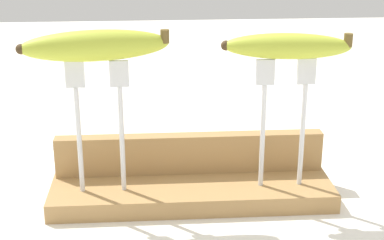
{
  "coord_description": "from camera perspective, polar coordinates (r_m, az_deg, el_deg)",
  "views": [
    {
      "loc": [
        -0.06,
        -0.79,
        0.41
      ],
      "look_at": [
        0.0,
        0.0,
        0.13
      ],
      "focal_mm": 55.79,
      "sensor_mm": 36.0,
      "label": 1
    }
  ],
  "objects": [
    {
      "name": "board_backstop",
      "position": [
        0.91,
        -0.21,
        -3.19
      ],
      "size": [
        0.41,
        0.02,
        0.06
      ],
      "primitive_type": "cube",
      "color": "#A87F4C",
      "rests_on": "wooden_board"
    },
    {
      "name": "fork_fallen_near",
      "position": [
        1.04,
        -11.79,
        -3.82
      ],
      "size": [
        0.1,
        0.18,
        0.01
      ],
      "color": "silver",
      "rests_on": "ground"
    },
    {
      "name": "banana_raised_left",
      "position": [
        0.8,
        -9.22,
        7.04
      ],
      "size": [
        0.2,
        0.07,
        0.04
      ],
      "color": "#B2C138",
      "rests_on": "fork_stand_left"
    },
    {
      "name": "wooden_board",
      "position": [
        0.89,
        -0.0,
        -6.92
      ],
      "size": [
        0.41,
        0.11,
        0.03
      ],
      "primitive_type": "cube",
      "color": "#A87F4C",
      "rests_on": "ground"
    },
    {
      "name": "banana_raised_right",
      "position": [
        0.82,
        9.1,
        6.99
      ],
      "size": [
        0.18,
        0.05,
        0.04
      ],
      "color": "#B2C138",
      "rests_on": "fork_stand_right"
    },
    {
      "name": "ground_plane",
      "position": [
        0.89,
        -0.0,
        -7.7
      ],
      "size": [
        3.0,
        3.0,
        0.0
      ],
      "primitive_type": "plane",
      "color": "white"
    },
    {
      "name": "fork_stand_right",
      "position": [
        0.85,
        8.76,
        0.78
      ],
      "size": [
        0.08,
        0.01,
        0.19
      ],
      "color": "silver",
      "rests_on": "wooden_board"
    },
    {
      "name": "fork_stand_left",
      "position": [
        0.83,
        -8.85,
        0.43
      ],
      "size": [
        0.09,
        0.01,
        0.19
      ],
      "color": "silver",
      "rests_on": "wooden_board"
    }
  ]
}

